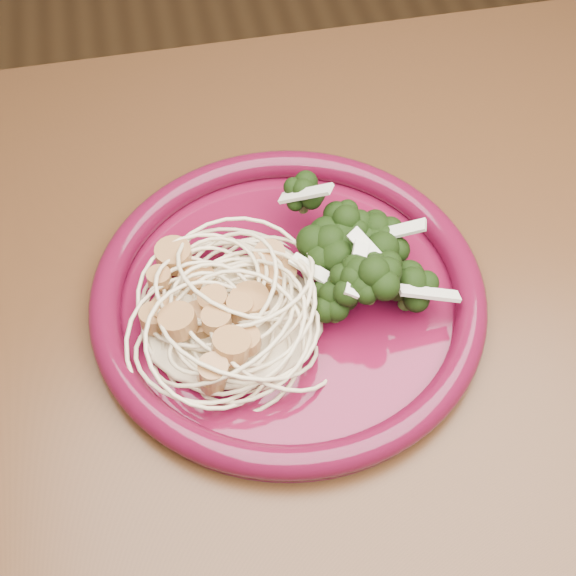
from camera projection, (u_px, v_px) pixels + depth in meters
The scene contains 6 objects.
dining_table at pixel (359, 426), 0.67m from camera, with size 1.20×0.80×0.75m.
dinner_plate at pixel (288, 295), 0.61m from camera, with size 0.38×0.38×0.03m.
spaghetti_pile at pixel (232, 313), 0.59m from camera, with size 0.14×0.12×0.03m, color beige.
scallop_cluster at pixel (229, 282), 0.56m from camera, with size 0.14×0.14×0.05m, color #AA7743, non-canonical shape.
broccoli_pile at pixel (354, 248), 0.61m from camera, with size 0.09×0.14×0.05m, color black.
onion_garnish at pixel (356, 220), 0.59m from camera, with size 0.06×0.09×0.06m, color beige, non-canonical shape.
Camera 1 is at (-0.12, -0.29, 1.25)m, focal length 50.00 mm.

